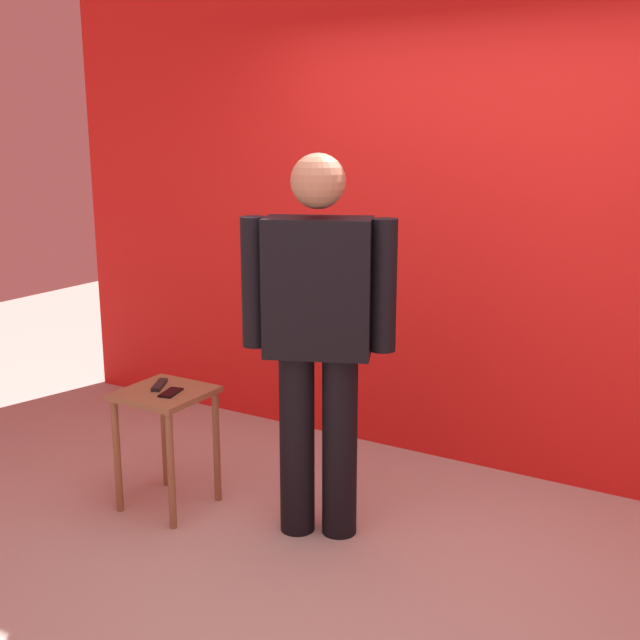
# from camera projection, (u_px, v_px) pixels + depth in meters

# --- Properties ---
(ground_plane) EXTENTS (12.00, 12.00, 0.00)m
(ground_plane) POSITION_uv_depth(u_px,v_px,m) (330.00, 591.00, 3.38)
(ground_plane) COLOR #B7B2A8
(back_wall_red) EXTENTS (5.78, 0.12, 3.15)m
(back_wall_red) POSITION_uv_depth(u_px,v_px,m) (480.00, 189.00, 4.36)
(back_wall_red) COLOR red
(back_wall_red) RESTS_ON ground_plane
(standing_person) EXTENTS (0.70, 0.41, 1.80)m
(standing_person) POSITION_uv_depth(u_px,v_px,m) (318.00, 329.00, 3.66)
(standing_person) COLOR black
(standing_person) RESTS_ON ground_plane
(side_table) EXTENTS (0.41, 0.41, 0.62)m
(side_table) POSITION_uv_depth(u_px,v_px,m) (166.00, 415.00, 4.04)
(side_table) COLOR olive
(side_table) RESTS_ON ground_plane
(cell_phone) EXTENTS (0.10, 0.16, 0.01)m
(cell_phone) POSITION_uv_depth(u_px,v_px,m) (171.00, 393.00, 3.96)
(cell_phone) COLOR black
(cell_phone) RESTS_ON side_table
(tv_remote) EXTENTS (0.12, 0.17, 0.02)m
(tv_remote) POSITION_uv_depth(u_px,v_px,m) (159.00, 385.00, 4.06)
(tv_remote) COLOR black
(tv_remote) RESTS_ON side_table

